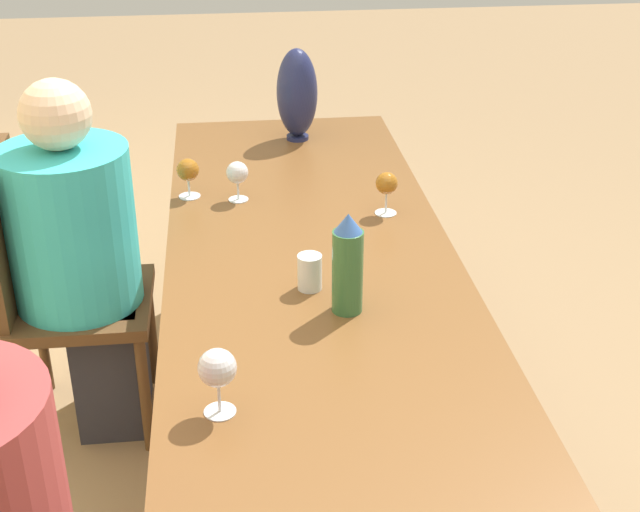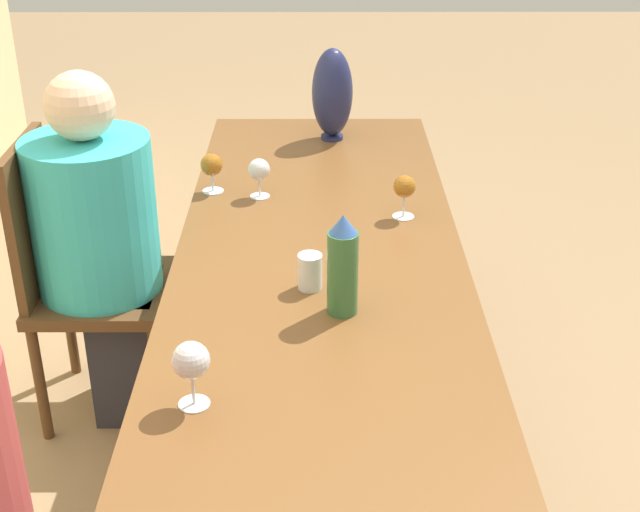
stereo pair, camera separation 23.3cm
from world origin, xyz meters
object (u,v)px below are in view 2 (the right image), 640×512
(person_far, at_px, (103,243))
(water_bottle, at_px, (343,266))
(wine_glass_2, at_px, (191,362))
(wine_glass_3, at_px, (405,188))
(wine_glass_1, at_px, (212,166))
(water_tumbler, at_px, (310,272))
(vase, at_px, (332,93))
(wine_glass_0, at_px, (259,170))
(chair_far, at_px, (78,274))

(person_far, bearing_deg, water_bottle, -128.68)
(wine_glass_2, xyz_separation_m, wine_glass_3, (0.97, -0.54, -0.01))
(water_bottle, distance_m, wine_glass_2, 0.51)
(wine_glass_1, bearing_deg, wine_glass_2, -176.05)
(water_tumbler, distance_m, wine_glass_1, 0.74)
(water_bottle, bearing_deg, vase, 0.28)
(vase, height_order, person_far, person_far)
(wine_glass_0, height_order, chair_far, chair_far)
(wine_glass_2, xyz_separation_m, chair_far, (0.99, 0.52, -0.33))
(person_far, bearing_deg, wine_glass_1, -62.57)
(vase, bearing_deg, wine_glass_2, 169.12)
(chair_far, distance_m, person_far, 0.14)
(wine_glass_2, bearing_deg, water_bottle, -40.13)
(vase, height_order, wine_glass_0, vase)
(wine_glass_2, distance_m, wine_glass_3, 1.11)
(wine_glass_1, distance_m, person_far, 0.43)
(vase, bearing_deg, wine_glass_3, -163.51)
(water_bottle, xyz_separation_m, vase, (1.29, 0.01, 0.05))
(water_tumbler, xyz_separation_m, wine_glass_2, (-0.52, 0.25, 0.06))
(wine_glass_2, xyz_separation_m, person_far, (0.99, 0.42, -0.21))
(water_bottle, distance_m, wine_glass_3, 0.61)
(water_bottle, relative_size, water_tumbler, 2.76)
(water_bottle, relative_size, wine_glass_1, 2.06)
(vase, relative_size, person_far, 0.29)
(wine_glass_1, relative_size, wine_glass_2, 0.85)
(chair_far, bearing_deg, vase, -50.58)
(water_bottle, distance_m, wine_glass_0, 0.78)
(wine_glass_3, height_order, person_far, person_far)
(chair_far, bearing_deg, water_bottle, -125.49)
(water_tumbler, bearing_deg, person_far, 54.44)
(water_tumbler, xyz_separation_m, wine_glass_0, (0.61, 0.17, 0.04))
(wine_glass_1, distance_m, chair_far, 0.56)
(wine_glass_0, xyz_separation_m, person_far, (-0.13, 0.50, -0.20))
(wine_glass_0, bearing_deg, wine_glass_1, 74.25)
(wine_glass_1, bearing_deg, water_tumbler, -153.46)
(vase, distance_m, chair_far, 1.16)
(water_bottle, xyz_separation_m, person_far, (0.60, 0.75, -0.24))
(wine_glass_3, distance_m, chair_far, 1.10)
(chair_far, xyz_separation_m, person_far, (0.00, -0.09, 0.11))
(water_tumbler, height_order, wine_glass_0, wine_glass_0)
(wine_glass_0, bearing_deg, wine_glass_3, -109.28)
(water_tumbler, bearing_deg, water_bottle, -146.22)
(water_tumbler, height_order, wine_glass_1, wine_glass_1)
(water_tumbler, xyz_separation_m, wine_glass_3, (0.45, -0.29, 0.05))
(water_tumbler, distance_m, wine_glass_3, 0.54)
(vase, distance_m, wine_glass_1, 0.66)
(wine_glass_0, distance_m, chair_far, 0.68)
(water_bottle, height_order, person_far, person_far)
(wine_glass_2, distance_m, person_far, 1.10)
(wine_glass_2, relative_size, chair_far, 0.16)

